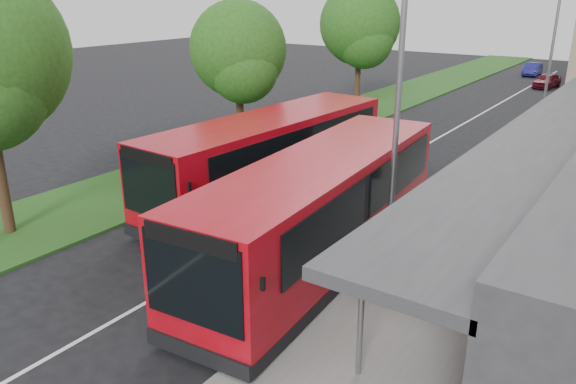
{
  "coord_description": "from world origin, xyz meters",
  "views": [
    {
      "loc": [
        10.18,
        -11.72,
        7.58
      ],
      "look_at": [
        0.58,
        2.14,
        1.5
      ],
      "focal_mm": 35.0,
      "sensor_mm": 36.0,
      "label": 1
    }
  ],
  "objects_px": {
    "lamp_post_far": "(551,46)",
    "car_far": "(533,69)",
    "litter_bin": "(520,191)",
    "car_near": "(547,81)",
    "bus_main": "(321,211)",
    "lamp_post_near": "(395,105)",
    "bollard": "(532,142)",
    "bus_second": "(270,159)",
    "tree_mid": "(239,56)",
    "tree_far": "(360,30)"
  },
  "relations": [
    {
      "from": "tree_mid",
      "to": "bus_second",
      "type": "relative_size",
      "value": 0.63
    },
    {
      "from": "lamp_post_near",
      "to": "bus_main",
      "type": "bearing_deg",
      "value": -147.47
    },
    {
      "from": "car_near",
      "to": "car_far",
      "type": "bearing_deg",
      "value": 119.2
    },
    {
      "from": "bollard",
      "to": "car_far",
      "type": "distance_m",
      "value": 29.29
    },
    {
      "from": "tree_mid",
      "to": "tree_far",
      "type": "distance_m",
      "value": 12.01
    },
    {
      "from": "bollard",
      "to": "car_near",
      "type": "relative_size",
      "value": 0.29
    },
    {
      "from": "litter_bin",
      "to": "tree_mid",
      "type": "bearing_deg",
      "value": -178.93
    },
    {
      "from": "bus_second",
      "to": "car_near",
      "type": "relative_size",
      "value": 3.29
    },
    {
      "from": "lamp_post_far",
      "to": "bus_main",
      "type": "relative_size",
      "value": 0.69
    },
    {
      "from": "bus_main",
      "to": "car_far",
      "type": "xyz_separation_m",
      "value": [
        -3.88,
        44.29,
        -1.08
      ]
    },
    {
      "from": "bollard",
      "to": "car_far",
      "type": "xyz_separation_m",
      "value": [
        -6.24,
        28.62,
        -0.07
      ]
    },
    {
      "from": "tree_far",
      "to": "litter_bin",
      "type": "bearing_deg",
      "value": -41.89
    },
    {
      "from": "car_near",
      "to": "lamp_post_far",
      "type": "bearing_deg",
      "value": -72.13
    },
    {
      "from": "tree_mid",
      "to": "car_near",
      "type": "distance_m",
      "value": 30.89
    },
    {
      "from": "lamp_post_far",
      "to": "lamp_post_near",
      "type": "bearing_deg",
      "value": -90.0
    },
    {
      "from": "bollard",
      "to": "litter_bin",
      "type": "bearing_deg",
      "value": -80.68
    },
    {
      "from": "tree_mid",
      "to": "bus_main",
      "type": "xyz_separation_m",
      "value": [
        9.54,
        -8.06,
        -3.02
      ]
    },
    {
      "from": "tree_mid",
      "to": "car_far",
      "type": "xyz_separation_m",
      "value": [
        5.66,
        36.22,
        -4.1
      ]
    },
    {
      "from": "lamp_post_near",
      "to": "bus_main",
      "type": "relative_size",
      "value": 0.69
    },
    {
      "from": "bus_second",
      "to": "litter_bin",
      "type": "xyz_separation_m",
      "value": [
        7.91,
        4.87,
        -1.1
      ]
    },
    {
      "from": "lamp_post_far",
      "to": "car_far",
      "type": "relative_size",
      "value": 2.24
    },
    {
      "from": "tree_mid",
      "to": "lamp_post_near",
      "type": "xyz_separation_m",
      "value": [
        11.13,
        -7.05,
        0.03
      ]
    },
    {
      "from": "lamp_post_far",
      "to": "bollard",
      "type": "bearing_deg",
      "value": -81.78
    },
    {
      "from": "car_far",
      "to": "lamp_post_far",
      "type": "bearing_deg",
      "value": -78.6
    },
    {
      "from": "bus_second",
      "to": "tree_mid",
      "type": "bearing_deg",
      "value": 140.99
    },
    {
      "from": "litter_bin",
      "to": "car_far",
      "type": "relative_size",
      "value": 0.23
    },
    {
      "from": "tree_mid",
      "to": "car_near",
      "type": "xyz_separation_m",
      "value": [
        8.27,
        29.48,
        -4.09
      ]
    },
    {
      "from": "bus_main",
      "to": "car_near",
      "type": "xyz_separation_m",
      "value": [
        -1.27,
        37.54,
        -1.07
      ]
    },
    {
      "from": "lamp_post_far",
      "to": "car_far",
      "type": "xyz_separation_m",
      "value": [
        -5.47,
        23.28,
        -4.13
      ]
    },
    {
      "from": "tree_far",
      "to": "car_near",
      "type": "bearing_deg",
      "value": 64.67
    },
    {
      "from": "tree_mid",
      "to": "tree_far",
      "type": "height_order",
      "value": "tree_far"
    },
    {
      "from": "bus_second",
      "to": "litter_bin",
      "type": "relative_size",
      "value": 14.28
    },
    {
      "from": "tree_mid",
      "to": "lamp_post_far",
      "type": "relative_size",
      "value": 0.91
    },
    {
      "from": "tree_mid",
      "to": "litter_bin",
      "type": "bearing_deg",
      "value": 1.07
    },
    {
      "from": "bus_second",
      "to": "bollard",
      "type": "distance_m",
      "value": 13.98
    },
    {
      "from": "lamp_post_near",
      "to": "car_near",
      "type": "distance_m",
      "value": 36.87
    },
    {
      "from": "tree_far",
      "to": "car_near",
      "type": "relative_size",
      "value": 2.31
    },
    {
      "from": "bus_second",
      "to": "bollard",
      "type": "bearing_deg",
      "value": 63.93
    },
    {
      "from": "bus_main",
      "to": "bollard",
      "type": "xyz_separation_m",
      "value": [
        2.36,
        15.67,
        -1.01
      ]
    },
    {
      "from": "bus_second",
      "to": "car_near",
      "type": "xyz_separation_m",
      "value": [
        3.08,
        34.1,
        -1.06
      ]
    },
    {
      "from": "bus_main",
      "to": "car_far",
      "type": "distance_m",
      "value": 44.47
    },
    {
      "from": "lamp_post_far",
      "to": "car_near",
      "type": "xyz_separation_m",
      "value": [
        -2.86,
        16.53,
        -4.12
      ]
    },
    {
      "from": "car_near",
      "to": "car_far",
      "type": "distance_m",
      "value": 7.24
    },
    {
      "from": "bollard",
      "to": "lamp_post_near",
      "type": "bearing_deg",
      "value": -93.01
    },
    {
      "from": "bus_main",
      "to": "bus_second",
      "type": "bearing_deg",
      "value": 136.93
    },
    {
      "from": "bus_main",
      "to": "car_near",
      "type": "bearing_deg",
      "value": 87.23
    },
    {
      "from": "bus_main",
      "to": "litter_bin",
      "type": "relative_size",
      "value": 14.42
    },
    {
      "from": "tree_mid",
      "to": "car_near",
      "type": "bearing_deg",
      "value": 74.33
    },
    {
      "from": "tree_mid",
      "to": "litter_bin",
      "type": "relative_size",
      "value": 8.97
    },
    {
      "from": "litter_bin",
      "to": "car_near",
      "type": "relative_size",
      "value": 0.23
    }
  ]
}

